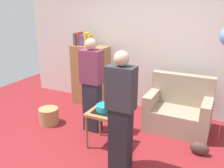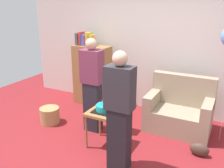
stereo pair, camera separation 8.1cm
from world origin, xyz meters
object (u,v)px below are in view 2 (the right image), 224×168
object	(u,v)px
side_table	(105,116)
person_holding_cake	(119,112)
couch	(179,111)
bookshelf	(92,74)
person_blowing_candles	(92,85)
wicker_basket	(50,115)
handbag	(199,150)
birthday_cake	(104,108)

from	to	relation	value
side_table	person_holding_cake	world-z (taller)	person_holding_cake
couch	bookshelf	world-z (taller)	bookshelf
bookshelf	person_holding_cake	xyz separation A→B (m)	(1.51, -1.76, 0.15)
side_table	person_blowing_candles	xyz separation A→B (m)	(-0.42, 0.34, 0.33)
person_blowing_candles	wicker_basket	size ratio (longest dim) A/B	4.53
couch	side_table	distance (m)	1.41
couch	wicker_basket	bearing A→B (deg)	-158.35
bookshelf	side_table	distance (m)	1.73
person_blowing_candles	bookshelf	bearing A→B (deg)	108.07
handbag	side_table	bearing A→B (deg)	-164.54
couch	person_blowing_candles	xyz separation A→B (m)	(-1.34, -0.72, 0.49)
bookshelf	birthday_cake	xyz separation A→B (m)	(1.06, -1.35, -0.05)
bookshelf	wicker_basket	bearing A→B (deg)	-100.62
person_holding_cake	handbag	world-z (taller)	person_holding_cake
couch	side_table	xyz separation A→B (m)	(-0.92, -1.06, 0.16)
couch	side_table	size ratio (longest dim) A/B	1.88
side_table	birthday_cake	size ratio (longest dim) A/B	1.83
birthday_cake	bookshelf	bearing A→B (deg)	128.14
couch	handbag	bearing A→B (deg)	-54.92
birthday_cake	wicker_basket	bearing A→B (deg)	171.93
person_holding_cake	bookshelf	bearing A→B (deg)	-44.60
bookshelf	person_holding_cake	size ratio (longest dim) A/B	0.97
person_blowing_candles	handbag	distance (m)	1.95
bookshelf	birthday_cake	bearing A→B (deg)	-51.86
couch	side_table	world-z (taller)	couch
birthday_cake	handbag	distance (m)	1.54
bookshelf	side_table	xyz separation A→B (m)	(1.06, -1.35, -0.18)
person_holding_cake	wicker_basket	distance (m)	1.95
couch	person_blowing_candles	distance (m)	1.60
couch	bookshelf	xyz separation A→B (m)	(-1.98, 0.30, 0.34)
side_table	person_blowing_candles	size ratio (longest dim) A/B	0.36
person_blowing_candles	wicker_basket	world-z (taller)	person_blowing_candles
couch	handbag	xyz separation A→B (m)	(0.47, -0.67, -0.24)
birthday_cake	person_holding_cake	distance (m)	0.64
couch	person_holding_cake	distance (m)	1.61
birthday_cake	wicker_basket	distance (m)	1.38
couch	bookshelf	distance (m)	2.03
side_table	birthday_cake	world-z (taller)	birthday_cake
side_table	person_holding_cake	size ratio (longest dim) A/B	0.36
bookshelf	person_holding_cake	world-z (taller)	person_holding_cake
side_table	wicker_basket	xyz separation A→B (m)	(-1.28, 0.18, -0.35)
person_blowing_candles	handbag	xyz separation A→B (m)	(1.81, 0.05, -0.73)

